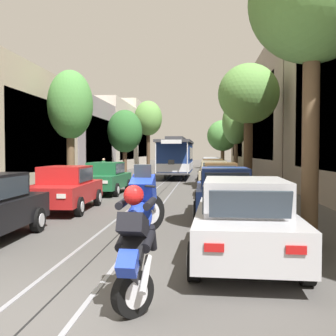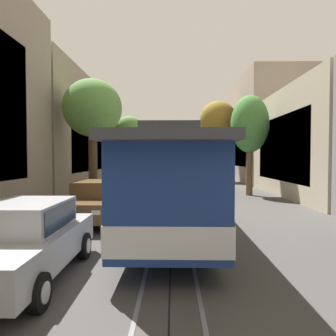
{
  "view_description": "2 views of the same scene",
  "coord_description": "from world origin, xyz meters",
  "px_view_note": "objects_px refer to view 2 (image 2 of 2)",
  "views": [
    {
      "loc": [
        2.12,
        -4.93,
        2.09
      ],
      "look_at": [
        -0.19,
        22.22,
        1.02
      ],
      "focal_mm": 43.35,
      "sensor_mm": 36.0,
      "label": 1
    },
    {
      "loc": [
        -0.06,
        37.4,
        2.51
      ],
      "look_at": [
        0.5,
        3.3,
        1.33
      ],
      "focal_mm": 33.52,
      "sensor_mm": 36.0,
      "label": 2
    }
  ],
  "objects_px": {
    "cable_car_trolley": "(171,185)",
    "parked_car_green_mid_left": "(211,181)",
    "parked_car_red_second_left": "(203,176)",
    "street_tree_kerb_right_second": "(92,109)",
    "parked_car_brown_fifth_right": "(96,201)",
    "motorcycle_with_rider": "(162,170)",
    "parked_car_silver_near_right": "(146,173)",
    "street_tree_kerb_left_near": "(218,120)",
    "pedestrian_on_left_pavement": "(230,174)",
    "parked_car_beige_fourth_right": "(123,187)",
    "parked_car_blue_second_right": "(142,176)",
    "parked_car_brown_mid_right": "(131,181)",
    "parked_car_black_near_left": "(201,173)",
    "street_tree_kerb_left_second": "(250,125)",
    "street_tree_kerb_right_near": "(129,130)",
    "fire_hydrant": "(118,183)",
    "parked_car_silver_sixth_right": "(24,240)"
  },
  "relations": [
    {
      "from": "parked_car_silver_near_right",
      "to": "street_tree_kerb_right_near",
      "type": "relative_size",
      "value": 0.65
    },
    {
      "from": "parked_car_beige_fourth_right",
      "to": "street_tree_kerb_right_second",
      "type": "distance_m",
      "value": 5.05
    },
    {
      "from": "parked_car_green_mid_left",
      "to": "pedestrian_on_left_pavement",
      "type": "bearing_deg",
      "value": -110.79
    },
    {
      "from": "street_tree_kerb_left_second",
      "to": "street_tree_kerb_right_second",
      "type": "relative_size",
      "value": 0.92
    },
    {
      "from": "parked_car_brown_fifth_right",
      "to": "street_tree_kerb_left_near",
      "type": "bearing_deg",
      "value": -110.05
    },
    {
      "from": "parked_car_beige_fourth_right",
      "to": "motorcycle_with_rider",
      "type": "relative_size",
      "value": 2.28
    },
    {
      "from": "parked_car_green_mid_left",
      "to": "fire_hydrant",
      "type": "relative_size",
      "value": 5.23
    },
    {
      "from": "parked_car_silver_near_right",
      "to": "street_tree_kerb_right_near",
      "type": "height_order",
      "value": "street_tree_kerb_right_near"
    },
    {
      "from": "parked_car_blue_second_right",
      "to": "parked_car_brown_mid_right",
      "type": "relative_size",
      "value": 1.0
    },
    {
      "from": "street_tree_kerb_left_second",
      "to": "parked_car_blue_second_right",
      "type": "bearing_deg",
      "value": -46.61
    },
    {
      "from": "pedestrian_on_left_pavement",
      "to": "parked_car_brown_fifth_right",
      "type": "bearing_deg",
      "value": 64.34
    },
    {
      "from": "cable_car_trolley",
      "to": "fire_hydrant",
      "type": "distance_m",
      "value": 16.83
    },
    {
      "from": "parked_car_blue_second_right",
      "to": "motorcycle_with_rider",
      "type": "relative_size",
      "value": 2.28
    },
    {
      "from": "parked_car_silver_near_right",
      "to": "street_tree_kerb_left_second",
      "type": "bearing_deg",
      "value": 119.88
    },
    {
      "from": "parked_car_silver_sixth_right",
      "to": "fire_hydrant",
      "type": "distance_m",
      "value": 19.33
    },
    {
      "from": "parked_car_brown_mid_right",
      "to": "pedestrian_on_left_pavement",
      "type": "xyz_separation_m",
      "value": [
        -8.39,
        -6.65,
        0.11
      ]
    },
    {
      "from": "parked_car_black_near_left",
      "to": "parked_car_silver_near_right",
      "type": "height_order",
      "value": "same"
    },
    {
      "from": "street_tree_kerb_right_second",
      "to": "pedestrian_on_left_pavement",
      "type": "relative_size",
      "value": 4.46
    },
    {
      "from": "parked_car_brown_fifth_right",
      "to": "parked_car_silver_sixth_right",
      "type": "bearing_deg",
      "value": 89.2
    },
    {
      "from": "parked_car_green_mid_left",
      "to": "fire_hydrant",
      "type": "height_order",
      "value": "parked_car_green_mid_left"
    },
    {
      "from": "cable_car_trolley",
      "to": "parked_car_green_mid_left",
      "type": "bearing_deg",
      "value": -101.96
    },
    {
      "from": "parked_car_brown_mid_right",
      "to": "pedestrian_on_left_pavement",
      "type": "bearing_deg",
      "value": -141.59
    },
    {
      "from": "street_tree_kerb_right_near",
      "to": "parked_car_blue_second_right",
      "type": "bearing_deg",
      "value": 113.72
    },
    {
      "from": "parked_car_red_second_left",
      "to": "street_tree_kerb_right_second",
      "type": "relative_size",
      "value": 0.62
    },
    {
      "from": "parked_car_brown_fifth_right",
      "to": "pedestrian_on_left_pavement",
      "type": "distance_m",
      "value": 19.24
    },
    {
      "from": "parked_car_silver_near_right",
      "to": "street_tree_kerb_left_near",
      "type": "bearing_deg",
      "value": 170.35
    },
    {
      "from": "parked_car_green_mid_left",
      "to": "pedestrian_on_left_pavement",
      "type": "height_order",
      "value": "pedestrian_on_left_pavement"
    },
    {
      "from": "parked_car_beige_fourth_right",
      "to": "street_tree_kerb_left_second",
      "type": "distance_m",
      "value": 9.26
    },
    {
      "from": "parked_car_green_mid_left",
      "to": "parked_car_brown_mid_right",
      "type": "height_order",
      "value": "same"
    },
    {
      "from": "parked_car_green_mid_left",
      "to": "parked_car_beige_fourth_right",
      "type": "bearing_deg",
      "value": 40.34
    },
    {
      "from": "parked_car_silver_sixth_right",
      "to": "cable_car_trolley",
      "type": "height_order",
      "value": "cable_car_trolley"
    },
    {
      "from": "street_tree_kerb_left_second",
      "to": "fire_hydrant",
      "type": "xyz_separation_m",
      "value": [
        9.58,
        -4.93,
        -4.17
      ]
    },
    {
      "from": "street_tree_kerb_left_near",
      "to": "street_tree_kerb_right_near",
      "type": "relative_size",
      "value": 1.23
    },
    {
      "from": "parked_car_brown_mid_right",
      "to": "parked_car_silver_near_right",
      "type": "bearing_deg",
      "value": -90.28
    },
    {
      "from": "parked_car_black_near_left",
      "to": "motorcycle_with_rider",
      "type": "xyz_separation_m",
      "value": [
        4.27,
        -3.51,
        0.2
      ]
    },
    {
      "from": "parked_car_brown_mid_right",
      "to": "street_tree_kerb_left_near",
      "type": "relative_size",
      "value": 0.52
    },
    {
      "from": "parked_car_green_mid_left",
      "to": "street_tree_kerb_right_second",
      "type": "distance_m",
      "value": 9.5
    },
    {
      "from": "parked_car_red_second_left",
      "to": "street_tree_kerb_left_near",
      "type": "relative_size",
      "value": 0.52
    },
    {
      "from": "parked_car_green_mid_left",
      "to": "parked_car_brown_fifth_right",
      "type": "bearing_deg",
      "value": 61.23
    },
    {
      "from": "parked_car_brown_fifth_right",
      "to": "motorcycle_with_rider",
      "type": "distance_m",
      "value": 25.02
    },
    {
      "from": "parked_car_black_near_left",
      "to": "street_tree_kerb_right_near",
      "type": "xyz_separation_m",
      "value": [
        7.56,
        0.56,
        4.56
      ]
    },
    {
      "from": "parked_car_beige_fourth_right",
      "to": "parked_car_brown_fifth_right",
      "type": "bearing_deg",
      "value": 88.82
    },
    {
      "from": "parked_car_beige_fourth_right",
      "to": "pedestrian_on_left_pavement",
      "type": "distance_m",
      "value": 14.32
    },
    {
      "from": "parked_car_silver_near_right",
      "to": "street_tree_kerb_right_second",
      "type": "height_order",
      "value": "street_tree_kerb_right_second"
    },
    {
      "from": "parked_car_beige_fourth_right",
      "to": "street_tree_kerb_left_second",
      "type": "height_order",
      "value": "street_tree_kerb_left_second"
    },
    {
      "from": "parked_car_green_mid_left",
      "to": "parked_car_black_near_left",
      "type": "bearing_deg",
      "value": -91.36
    },
    {
      "from": "parked_car_red_second_left",
      "to": "parked_car_beige_fourth_right",
      "type": "height_order",
      "value": "same"
    },
    {
      "from": "street_tree_kerb_right_near",
      "to": "cable_car_trolley",
      "type": "relative_size",
      "value": 0.75
    },
    {
      "from": "parked_car_red_second_left",
      "to": "street_tree_kerb_right_second",
      "type": "height_order",
      "value": "street_tree_kerb_right_second"
    },
    {
      "from": "parked_car_brown_mid_right",
      "to": "pedestrian_on_left_pavement",
      "type": "distance_m",
      "value": 10.7
    }
  ]
}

